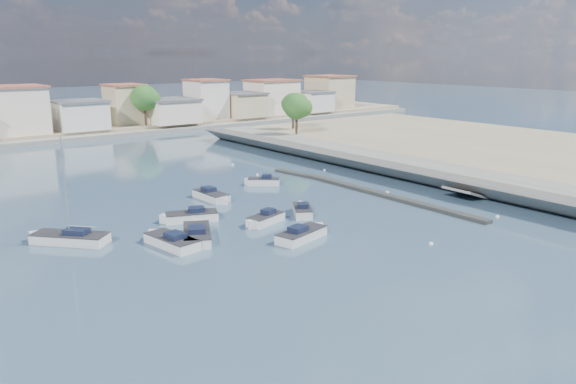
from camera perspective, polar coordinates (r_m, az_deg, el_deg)
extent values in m
plane|color=#2E475D|center=(81.18, -9.57, 2.95)|extent=(400.00, 400.00, 0.00)
cube|color=slate|center=(72.28, 14.17, 2.10)|extent=(5.00, 90.00, 1.80)
cube|color=slate|center=(68.96, 11.93, 1.67)|extent=(4.17, 90.00, 2.86)
cube|color=gray|center=(90.85, 23.03, 3.73)|extent=(40.00, 90.00, 1.70)
cube|color=slate|center=(63.68, 17.97, -0.19)|extent=(5.31, 3.50, 1.94)
cube|color=black|center=(61.95, 9.70, -0.29)|extent=(1.00, 26.00, 0.35)
cube|color=black|center=(71.56, 1.17, 1.80)|extent=(2.00, 8.05, 0.30)
cube|color=gray|center=(128.81, -20.76, 6.57)|extent=(160.00, 40.00, 1.40)
cube|color=slate|center=(109.10, -17.41, 5.50)|extent=(160.00, 2.50, 0.80)
cube|color=beige|center=(110.15, -26.08, 7.43)|extent=(10.00, 9.00, 8.00)
cube|color=#99513D|center=(109.86, -26.31, 9.58)|extent=(10.60, 9.54, 0.35)
cube|color=silver|center=(112.10, -20.37, 7.28)|extent=(8.50, 8.50, 5.00)
cube|color=#595960|center=(111.86, -20.49, 8.64)|extent=(9.01, 9.01, 0.35)
cube|color=#C2B185|center=(118.14, -16.23, 8.50)|extent=(6.50, 7.50, 7.50)
cube|color=#99513D|center=(117.88, -16.36, 10.40)|extent=(6.89, 7.95, 0.35)
cube|color=beige|center=(117.86, -11.80, 8.01)|extent=(9.50, 9.00, 4.50)
cube|color=#595960|center=(117.65, -11.86, 9.19)|extent=(10.07, 9.54, 0.35)
cube|color=silver|center=(125.01, -8.30, 9.29)|extent=(7.00, 8.00, 8.00)
cube|color=#99513D|center=(124.75, -8.37, 11.20)|extent=(7.42, 8.48, 0.35)
cube|color=#C2B185|center=(127.58, -4.67, 8.80)|extent=(8.00, 9.00, 5.00)
cube|color=#595960|center=(127.37, -4.70, 10.00)|extent=(8.48, 9.54, 0.35)
cube|color=beige|center=(133.40, -1.64, 9.60)|extent=(10.50, 8.50, 7.50)
cube|color=#99513D|center=(133.17, -1.65, 11.28)|extent=(11.13, 9.01, 0.35)
cube|color=silver|center=(138.75, 2.57, 9.14)|extent=(7.50, 7.50, 4.50)
cube|color=#595960|center=(138.57, 2.58, 10.13)|extent=(7.95, 7.95, 0.35)
cube|color=#C2B185|center=(146.13, 4.24, 10.04)|extent=(9.00, 9.50, 8.00)
cube|color=#99513D|center=(145.91, 4.27, 11.68)|extent=(9.54, 10.07, 0.35)
cylinder|color=#38281E|center=(112.02, -24.55, 6.36)|extent=(0.44, 0.44, 2.93)
sphere|color=#24501A|center=(111.74, -24.70, 7.83)|extent=(4.16, 4.16, 4.16)
sphere|color=#24501A|center=(111.43, -24.24, 7.76)|extent=(3.12, 3.12, 3.12)
sphere|color=#24501A|center=(111.96, -25.08, 7.86)|extent=(2.86, 2.86, 2.86)
cylinder|color=#38281E|center=(114.50, -14.28, 7.49)|extent=(0.44, 0.44, 3.60)
sphere|color=#24501A|center=(114.18, -14.39, 9.26)|extent=(5.12, 5.12, 5.12)
sphere|color=#24501A|center=(114.00, -13.80, 9.17)|extent=(3.84, 3.84, 3.84)
sphere|color=#24501A|center=(114.29, -14.86, 9.32)|extent=(3.52, 3.52, 3.52)
cylinder|color=#38281E|center=(124.35, -8.03, 8.15)|extent=(0.44, 0.44, 3.15)
sphere|color=#24501A|center=(124.09, -8.08, 9.58)|extent=(4.48, 4.48, 4.48)
sphere|color=#24501A|center=(124.04, -7.61, 9.50)|extent=(3.36, 3.36, 3.36)
sphere|color=#24501A|center=(124.10, -8.47, 9.63)|extent=(3.08, 3.08, 3.08)
cylinder|color=#38281E|center=(132.21, -1.73, 8.52)|extent=(0.44, 0.44, 2.70)
sphere|color=#24501A|center=(131.99, -1.74, 9.67)|extent=(3.84, 3.84, 3.84)
sphere|color=#24501A|center=(132.04, -1.36, 9.60)|extent=(2.88, 2.88, 2.88)
sphere|color=#24501A|center=(131.92, -2.05, 9.72)|extent=(2.64, 2.64, 2.64)
cylinder|color=#38281E|center=(95.99, 0.87, 6.85)|extent=(0.44, 0.44, 3.15)
sphere|color=#24501A|center=(95.66, 0.88, 8.71)|extent=(4.48, 4.48, 4.48)
sphere|color=#24501A|center=(95.77, 1.48, 8.58)|extent=(3.36, 3.36, 3.36)
sphere|color=#24501A|center=(95.54, 0.39, 8.79)|extent=(3.08, 3.08, 3.08)
cylinder|color=#38281E|center=(103.14, 0.52, 7.28)|extent=(0.44, 0.44, 2.93)
sphere|color=#24501A|center=(102.85, 0.52, 8.88)|extent=(4.16, 4.16, 4.16)
sphere|color=#24501A|center=(102.94, 1.05, 8.78)|extent=(3.12, 3.12, 3.12)
sphere|color=#24501A|center=(102.74, 0.10, 8.95)|extent=(2.86, 2.86, 2.86)
cube|color=silver|center=(46.36, -11.72, -5.09)|extent=(2.76, 5.33, 1.00)
cube|color=silver|center=(48.09, -13.23, -4.47)|extent=(1.96, 1.96, 1.00)
cube|color=#262628|center=(46.20, -11.75, -4.50)|extent=(2.80, 5.33, 0.08)
cube|color=black|center=(45.73, -11.39, -4.36)|extent=(1.46, 1.70, 0.48)
cube|color=silver|center=(54.10, 1.48, -2.04)|extent=(3.42, 4.07, 1.00)
cube|color=silver|center=(55.68, 1.31, -1.57)|extent=(1.30, 1.30, 1.00)
cube|color=#262628|center=(53.97, 1.48, -1.53)|extent=(3.45, 4.09, 0.08)
cube|color=black|center=(53.54, 1.52, -1.39)|extent=(1.44, 1.50, 0.48)
cube|color=silver|center=(53.01, -9.76, -2.58)|extent=(5.08, 3.41, 1.00)
cube|color=silver|center=(52.83, -11.97, -2.74)|extent=(1.68, 1.68, 1.00)
cube|color=#262628|center=(52.87, -9.78, -2.06)|extent=(5.10, 3.44, 0.08)
cube|color=black|center=(52.86, -9.28, -1.77)|extent=(1.73, 1.56, 0.48)
cube|color=silver|center=(51.47, -2.28, -2.88)|extent=(4.14, 2.60, 1.00)
cube|color=silver|center=(50.24, -3.44, -3.32)|extent=(1.51, 1.51, 1.00)
cube|color=#262628|center=(51.33, -2.29, -2.35)|extent=(4.15, 2.63, 0.08)
cube|color=black|center=(51.55, -2.02, -2.00)|extent=(1.38, 1.26, 0.48)
cube|color=silver|center=(47.68, -9.23, -4.43)|extent=(4.44, 5.85, 1.00)
cube|color=silver|center=(49.92, -9.29, -3.60)|extent=(1.92, 1.92, 1.00)
cube|color=#262628|center=(47.53, -9.25, -3.86)|extent=(4.48, 5.87, 0.08)
cube|color=black|center=(46.94, -9.24, -3.78)|extent=(1.95, 2.07, 0.48)
cube|color=silver|center=(66.38, -2.48, 0.96)|extent=(3.76, 3.52, 1.00)
cube|color=silver|center=(66.54, -3.83, 0.97)|extent=(1.12, 1.12, 1.00)
cube|color=#262628|center=(66.27, -2.48, 1.38)|extent=(3.78, 3.54, 0.08)
cube|color=black|center=(66.19, -2.17, 1.58)|extent=(1.44, 1.42, 0.48)
cube|color=silver|center=(60.30, -7.80, -0.49)|extent=(1.97, 4.84, 1.00)
cube|color=silver|center=(58.61, -6.72, -0.88)|extent=(1.81, 1.81, 1.00)
cube|color=#262628|center=(60.18, -7.82, -0.03)|extent=(2.01, 4.85, 0.08)
cube|color=black|center=(60.52, -8.07, 0.28)|extent=(1.17, 1.47, 0.48)
cube|color=silver|center=(47.06, 1.37, -4.50)|extent=(5.16, 3.01, 1.00)
cube|color=silver|center=(48.66, 2.85, -3.89)|extent=(1.84, 1.84, 1.00)
cube|color=#262628|center=(46.90, 1.38, -3.92)|extent=(5.17, 3.04, 0.08)
cube|color=black|center=(46.46, 1.02, -3.78)|extent=(1.69, 1.49, 0.48)
cube|color=silver|center=(49.50, -21.24, -4.54)|extent=(5.69, 5.98, 1.00)
cube|color=silver|center=(50.95, -23.87, -4.28)|extent=(1.53, 1.53, 1.00)
cube|color=#262628|center=(49.36, -21.29, -3.99)|extent=(5.72, 6.00, 0.08)
cube|color=black|center=(48.97, -20.69, -3.78)|extent=(2.20, 2.24, 0.48)
cylinder|color=silver|center=(48.35, -21.70, 0.53)|extent=(0.12, 0.12, 8.00)
cylinder|color=silver|center=(48.55, -20.15, -3.31)|extent=(1.67, 1.83, 0.08)
sphere|color=white|center=(56.97, 20.49, -2.38)|extent=(0.38, 0.38, 0.38)
sphere|color=white|center=(63.56, 10.05, -0.06)|extent=(0.38, 0.38, 0.38)
sphere|color=white|center=(47.37, 14.33, -5.14)|extent=(0.38, 0.38, 0.38)
sphere|color=white|center=(74.71, 3.74, 2.21)|extent=(0.38, 0.38, 0.38)
sphere|color=white|center=(71.80, -3.14, 1.74)|extent=(0.38, 0.38, 0.38)
sphere|color=white|center=(78.53, -5.64, 2.75)|extent=(0.38, 0.38, 0.38)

